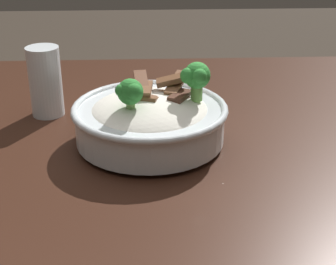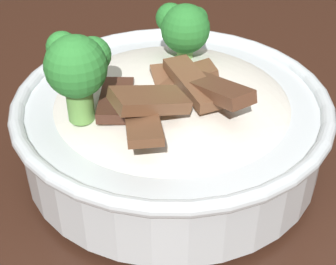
# 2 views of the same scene
# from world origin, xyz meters

# --- Properties ---
(dining_table) EXTENTS (1.37, 0.96, 0.82)m
(dining_table) POSITION_xyz_m (0.00, 0.00, 0.71)
(dining_table) COLOR #381E14
(dining_table) RESTS_ON ground
(rice_bowl) EXTENTS (0.26, 0.26, 0.14)m
(rice_bowl) POSITION_xyz_m (-0.13, 0.01, 0.86)
(rice_bowl) COLOR silver
(rice_bowl) RESTS_ON dining_table
(drinking_glass) EXTENTS (0.06, 0.06, 0.13)m
(drinking_glass) POSITION_xyz_m (0.07, -0.13, 0.87)
(drinking_glass) COLOR white
(drinking_glass) RESTS_ON dining_table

